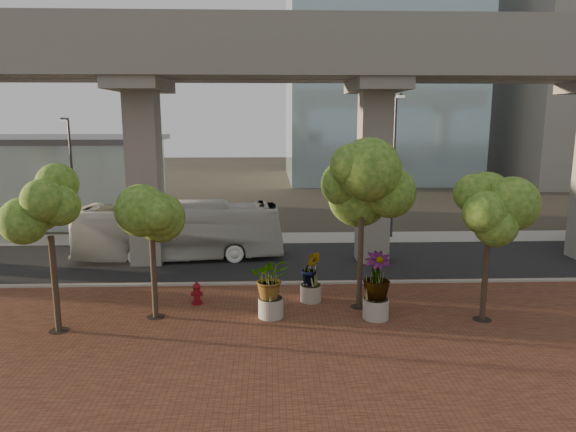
{
  "coord_description": "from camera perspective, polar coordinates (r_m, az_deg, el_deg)",
  "views": [
    {
      "loc": [
        0.47,
        -24.87,
        7.61
      ],
      "look_at": [
        1.41,
        0.5,
        2.81
      ],
      "focal_mm": 32.0,
      "sensor_mm": 36.0,
      "label": 1
    }
  ],
  "objects": [
    {
      "name": "planter_left",
      "position": [
        21.56,
        2.57,
        -6.1
      ],
      "size": [
        1.98,
        1.98,
        2.18
      ],
      "color": "#9B958C",
      "rests_on": "ground"
    },
    {
      "name": "planter_right",
      "position": [
        19.93,
        9.83,
        -6.91
      ],
      "size": [
        2.44,
        2.44,
        2.6
      ],
      "color": "gray",
      "rests_on": "ground"
    },
    {
      "name": "brick_plaza",
      "position": [
        18.51,
        -3.48,
        -13.51
      ],
      "size": [
        70.0,
        13.0,
        0.06
      ],
      "primitive_type": "cube",
      "color": "brown",
      "rests_on": "ground"
    },
    {
      "name": "streetlamp_east",
      "position": [
        33.29,
        11.75,
        6.52
      ],
      "size": [
        0.45,
        1.32,
        9.11
      ],
      "color": "#323338",
      "rests_on": "ground"
    },
    {
      "name": "transit_viaduct",
      "position": [
        26.88,
        -3.16,
        10.0
      ],
      "size": [
        72.0,
        5.6,
        12.4
      ],
      "color": "gray",
      "rests_on": "ground"
    },
    {
      "name": "curb_strip",
      "position": [
        24.09,
        -3.15,
        -7.54
      ],
      "size": [
        70.0,
        0.25,
        0.16
      ],
      "primitive_type": "cube",
      "color": "#A19D96",
      "rests_on": "ground"
    },
    {
      "name": "planter_front",
      "position": [
        19.84,
        -1.94,
        -7.24
      ],
      "size": [
        2.16,
        2.16,
        2.38
      ],
      "color": "#A7A497",
      "rests_on": "ground"
    },
    {
      "name": "transit_bus",
      "position": [
        28.72,
        -11.88,
        -1.7
      ],
      "size": [
        11.31,
        3.32,
        3.11
      ],
      "primitive_type": "imported",
      "rotation": [
        0.0,
        0.0,
        1.63
      ],
      "color": "silver",
      "rests_on": "ground"
    },
    {
      "name": "asphalt_road",
      "position": [
        27.93,
        -3.01,
        -5.08
      ],
      "size": [
        90.0,
        8.0,
        0.04
      ],
      "primitive_type": "cube",
      "color": "black",
      "rests_on": "ground"
    },
    {
      "name": "fire_hydrant",
      "position": [
        21.81,
        -10.1,
        -8.46
      ],
      "size": [
        0.48,
        0.43,
        0.95
      ],
      "color": "maroon",
      "rests_on": "ground"
    },
    {
      "name": "street_tree_far_east",
      "position": [
        20.3,
        21.52,
        0.36
      ],
      "size": [
        3.01,
        3.01,
        5.57
      ],
      "color": "#483729",
      "rests_on": "ground"
    },
    {
      "name": "far_sidewalk",
      "position": [
        33.25,
        -2.87,
        -2.49
      ],
      "size": [
        90.0,
        3.0,
        0.06
      ],
      "primitive_type": "cube",
      "color": "#A19D96",
      "rests_on": "ground"
    },
    {
      "name": "street_tree_far_west",
      "position": [
        19.63,
        -25.07,
        0.61
      ],
      "size": [
        3.24,
        3.24,
        5.95
      ],
      "color": "#483729",
      "rests_on": "ground"
    },
    {
      "name": "streetlamp_west",
      "position": [
        34.4,
        -22.94,
        4.63
      ],
      "size": [
        0.38,
        1.11,
        7.66
      ],
      "color": "#2B2A2F",
      "rests_on": "ground"
    },
    {
      "name": "station_pavilion",
      "position": [
        45.93,
        -28.64,
        3.91
      ],
      "size": [
        23.0,
        13.0,
        6.3
      ],
      "color": "silver",
      "rests_on": "ground"
    },
    {
      "name": "street_tree_near_west",
      "position": [
        19.86,
        -14.99,
        -0.14
      ],
      "size": [
        3.03,
        3.03,
        5.35
      ],
      "color": "#483729",
      "rests_on": "ground"
    },
    {
      "name": "ground",
      "position": [
        26.02,
        -3.07,
        -6.32
      ],
      "size": [
        160.0,
        160.0,
        0.0
      ],
      "primitive_type": "plane",
      "color": "#312E24",
      "rests_on": "ground"
    },
    {
      "name": "street_tree_near_east",
      "position": [
        20.29,
        8.25,
        3.42
      ],
      "size": [
        3.9,
        3.9,
        6.82
      ],
      "color": "#483729",
      "rests_on": "ground"
    }
  ]
}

